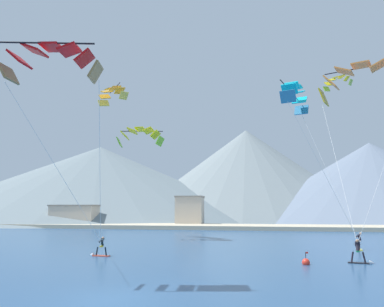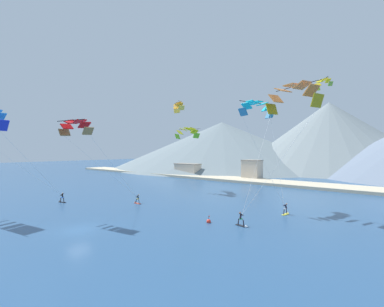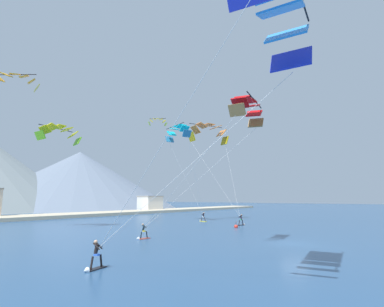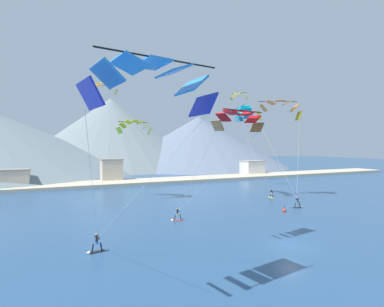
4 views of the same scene
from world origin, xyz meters
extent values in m
plane|color=navy|center=(0.00, 0.00, 0.00)|extent=(400.00, 400.00, 0.00)
cube|color=#E54C33|center=(-6.42, 13.63, 0.04)|extent=(1.46, 0.50, 0.07)
cylinder|color=#14232D|center=(-6.03, 13.62, 0.41)|extent=(0.23, 0.12, 0.69)
cylinder|color=#14232D|center=(-6.82, 13.65, 0.41)|extent=(0.23, 0.12, 0.69)
cube|color=yellow|center=(-6.42, 13.63, 0.79)|extent=(0.23, 0.30, 0.12)
cylinder|color=#14232D|center=(-6.42, 13.73, 1.11)|extent=(0.22, 0.40, 0.59)
cylinder|color=#14232D|center=(-6.31, 13.62, 1.27)|extent=(0.10, 0.50, 0.38)
cylinder|color=#14232D|center=(-6.53, 13.63, 1.27)|extent=(0.10, 0.50, 0.38)
cylinder|color=black|center=(-6.43, 13.45, 1.24)|extent=(0.52, 0.05, 0.03)
sphere|color=tan|center=(-6.41, 13.87, 1.46)|extent=(0.21, 0.21, 0.21)
cone|color=white|center=(-7.29, 13.67, 0.10)|extent=(0.31, 0.37, 0.36)
cube|color=black|center=(13.68, 13.16, 0.04)|extent=(1.50, 0.74, 0.07)
cylinder|color=#231E28|center=(13.29, 13.25, 0.44)|extent=(0.27, 0.18, 0.76)
cylinder|color=#231E28|center=(14.06, 13.08, 0.44)|extent=(0.27, 0.18, 0.76)
cube|color=#33B266|center=(13.68, 13.16, 0.86)|extent=(0.30, 0.36, 0.12)
cylinder|color=#231E28|center=(13.66, 13.10, 1.20)|extent=(0.30, 0.40, 0.64)
cylinder|color=#231E28|center=(13.56, 13.22, 1.38)|extent=(0.20, 0.55, 0.42)
cylinder|color=#231E28|center=(13.80, 13.17, 1.38)|extent=(0.20, 0.55, 0.42)
cylinder|color=black|center=(13.72, 13.37, 1.35)|extent=(0.51, 0.14, 0.03)
sphere|color=#9E7051|center=(13.64, 13.00, 1.61)|extent=(0.23, 0.23, 0.23)
cone|color=white|center=(14.53, 12.97, 0.10)|extent=(0.37, 0.42, 0.36)
cube|color=yellow|center=(15.93, 22.07, 0.04)|extent=(0.63, 1.49, 0.07)
cylinder|color=#231E28|center=(15.88, 21.68, 0.43)|extent=(0.15, 0.26, 0.73)
cylinder|color=#231E28|center=(15.99, 22.46, 0.43)|extent=(0.15, 0.26, 0.73)
cube|color=white|center=(15.93, 22.07, 0.83)|extent=(0.33, 0.27, 0.12)
cylinder|color=#231E28|center=(16.01, 22.06, 1.16)|extent=(0.41, 0.27, 0.62)
cylinder|color=#231E28|center=(15.90, 21.96, 1.34)|extent=(0.53, 0.15, 0.40)
cylinder|color=#231E28|center=(15.93, 22.19, 1.34)|extent=(0.53, 0.15, 0.40)
cylinder|color=black|center=(15.74, 22.10, 1.31)|extent=(0.10, 0.52, 0.03)
sphere|color=tan|center=(16.13, 22.04, 1.55)|extent=(0.22, 0.22, 0.22)
cone|color=white|center=(16.05, 22.93, 0.10)|extent=(0.40, 0.35, 0.36)
cube|color=olive|center=(-2.30, 2.43, 11.62)|extent=(0.90, 1.51, 1.04)
cube|color=red|center=(-2.92, 2.28, 12.41)|extent=(1.14, 1.55, 0.86)
cube|color=red|center=(-3.78, 2.12, 12.93)|extent=(1.26, 1.58, 0.58)
cube|color=red|center=(-4.77, 1.97, 13.11)|extent=(1.25, 1.59, 0.23)
cube|color=red|center=(-5.76, 1.84, 12.93)|extent=(1.19, 1.58, 0.58)
cube|color=red|center=(-6.63, 1.75, 12.41)|extent=(1.00, 1.56, 0.86)
cube|color=olive|center=(-7.27, 1.72, 11.62)|extent=(0.72, 1.52, 1.04)
cylinder|color=black|center=(-4.68, 1.32, 13.06)|extent=(5.06, 1.19, 0.10)
cylinder|color=silver|center=(-4.27, 7.97, 6.20)|extent=(4.35, 10.99, 9.92)
cylinder|color=silver|center=(-6.95, 7.59, 6.20)|extent=(1.07, 11.75, 9.92)
cube|color=#A28E10|center=(13.56, 22.90, 15.35)|extent=(1.34, 2.02, 1.67)
cube|color=orange|center=(14.31, 22.57, 16.77)|extent=(1.88, 2.24, 1.37)
cube|color=orange|center=(15.54, 22.06, 17.74)|extent=(2.22, 2.39, 0.83)
cube|color=orange|center=(17.02, 21.46, 18.08)|extent=(2.30, 2.43, 0.15)
cube|color=orange|center=(18.51, 20.86, 17.74)|extent=(2.20, 2.39, 0.83)
cylinder|color=black|center=(17.35, 22.26, 18.09)|extent=(6.91, 2.99, 0.10)
cylinder|color=silver|center=(13.56, 18.17, 7.95)|extent=(0.34, 9.63, 13.21)
cube|color=teal|center=(9.79, 20.96, 15.07)|extent=(1.69, 1.16, 1.19)
cube|color=#0CC5D4|center=(10.03, 21.68, 16.04)|extent=(1.79, 1.48, 0.94)
cube|color=#0CC5D4|center=(10.37, 22.68, 16.67)|extent=(1.86, 1.67, 0.57)
cube|color=#0CC5D4|center=(10.75, 23.82, 16.89)|extent=(1.87, 1.71, 0.12)
cube|color=#0CC5D4|center=(11.14, 24.97, 16.67)|extent=(1.86, 1.67, 0.57)
cube|color=#0CC5D4|center=(11.48, 25.97, 16.04)|extent=(1.79, 1.48, 0.94)
cube|color=teal|center=(11.72, 26.68, 15.07)|extent=(1.69, 1.16, 1.19)
cylinder|color=black|center=(10.09, 24.05, 16.89)|extent=(2.07, 5.90, 0.10)
cylinder|color=silver|center=(12.73, 21.42, 7.90)|extent=(6.06, 1.39, 13.20)
cylinder|color=silver|center=(13.77, 24.50, 7.90)|extent=(3.98, 4.84, 13.20)
cube|color=#6AC41F|center=(-10.96, 28.80, 12.34)|extent=(0.88, 1.64, 1.21)
cube|color=yellow|center=(-10.31, 28.96, 13.23)|extent=(1.15, 1.65, 1.07)
cube|color=yellow|center=(-9.37, 29.08, 13.82)|extent=(1.26, 1.66, 0.77)
cube|color=yellow|center=(-8.27, 29.14, 14.03)|extent=(1.21, 1.66, 0.37)
cube|color=yellow|center=(-7.17, 29.14, 13.82)|extent=(1.17, 1.66, 0.77)
cube|color=yellow|center=(-6.23, 29.07, 13.23)|extent=(1.06, 1.66, 1.07)
cube|color=#6AC41F|center=(-5.57, 28.95, 12.34)|extent=(0.79, 1.65, 1.21)
cylinder|color=black|center=(-8.29, 29.87, 13.91)|extent=(5.42, 1.11, 0.10)
cube|color=#7AAF32|center=(16.52, 37.18, 20.63)|extent=(1.09, 0.82, 0.88)
cube|color=yellow|center=(16.72, 36.76, 21.23)|extent=(1.21, 1.02, 0.83)
cube|color=yellow|center=(17.12, 36.25, 21.64)|extent=(1.25, 1.16, 0.65)
cube|color=yellow|center=(17.64, 35.71, 21.78)|extent=(1.23, 1.24, 0.38)
cube|color=yellow|center=(18.22, 35.24, 21.64)|extent=(1.14, 1.25, 0.65)
cube|color=yellow|center=(18.77, 34.89, 21.23)|extent=(0.99, 1.22, 0.83)
cube|color=#7AAF32|center=(19.20, 34.73, 20.63)|extent=(0.77, 1.10, 0.88)
cylinder|color=black|center=(17.92, 36.02, 21.90)|extent=(2.01, 3.18, 0.10)
cube|color=gold|center=(-15.37, 33.46, 19.09)|extent=(1.64, 1.32, 1.24)
cube|color=orange|center=(-14.98, 32.87, 19.88)|extent=(1.79, 1.55, 1.15)
cube|color=orange|center=(-14.34, 32.21, 20.40)|extent=(1.82, 1.73, 0.92)
cube|color=orange|center=(-13.53, 31.55, 20.58)|extent=(1.75, 1.84, 0.56)
cube|color=orange|center=(-12.65, 30.99, 20.40)|extent=(1.60, 1.86, 0.92)
cube|color=orange|center=(-11.82, 30.59, 19.88)|extent=(1.35, 1.84, 1.15)
cube|color=gold|center=(-11.14, 30.40, 19.09)|extent=(1.04, 1.73, 1.24)
cylinder|color=black|center=(-13.15, 32.07, 20.78)|extent=(3.28, 4.35, 0.10)
sphere|color=red|center=(9.83, 11.84, 0.15)|extent=(0.56, 0.56, 0.56)
cylinder|color=black|center=(9.83, 11.84, 0.65)|extent=(0.04, 0.04, 0.44)
cube|color=red|center=(9.92, 11.84, 0.83)|extent=(0.18, 0.01, 0.12)
cube|color=beige|center=(0.00, 54.18, 0.35)|extent=(180.00, 10.00, 0.70)
cube|color=beige|center=(-7.19, 59.09, 2.96)|extent=(5.33, 4.42, 5.93)
cube|color=gray|center=(-7.19, 59.09, 6.08)|extent=(5.55, 4.60, 0.30)
cube|color=beige|center=(-30.91, 56.07, 2.07)|extent=(9.38, 4.12, 4.14)
cube|color=gray|center=(-30.91, 56.07, 4.29)|extent=(9.75, 4.28, 0.30)
cone|color=slate|center=(-47.16, 104.71, 12.29)|extent=(114.94, 114.94, 24.57)
cone|color=slate|center=(40.27, 103.42, 11.66)|extent=(80.80, 80.80, 23.32)
cone|color=gray|center=(2.74, 118.28, 15.77)|extent=(85.43, 85.43, 31.54)
camera|label=1|loc=(6.59, -16.59, 4.11)|focal=35.00mm
camera|label=2|loc=(28.57, -14.56, 9.14)|focal=24.00mm
camera|label=3|loc=(-28.86, -10.33, 4.31)|focal=28.00mm
camera|label=4|loc=(-20.95, -22.39, 9.75)|focal=28.00mm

